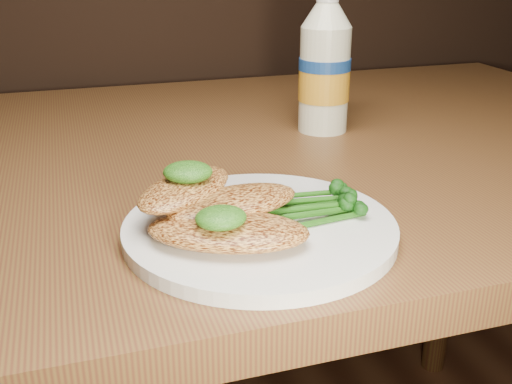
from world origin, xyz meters
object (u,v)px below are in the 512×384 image
object	(u,v)px
plate	(260,228)
mayo_bottle	(325,59)
pepper_grinder	(328,75)
dining_table	(278,369)

from	to	relation	value
plate	mayo_bottle	distance (m)	0.36
mayo_bottle	plate	bearing A→B (deg)	-122.56
mayo_bottle	pepper_grinder	bearing A→B (deg)	61.36
dining_table	plate	size ratio (longest dim) A/B	4.88
dining_table	mayo_bottle	xyz separation A→B (m)	(0.07, 0.03, 0.47)
plate	pepper_grinder	xyz separation A→B (m)	(0.22, 0.35, 0.06)
pepper_grinder	dining_table	bearing A→B (deg)	-139.49
plate	mayo_bottle	size ratio (longest dim) A/B	1.24
plate	mayo_bottle	xyz separation A→B (m)	(0.18, 0.29, 0.09)
dining_table	pepper_grinder	size ratio (longest dim) A/B	9.35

